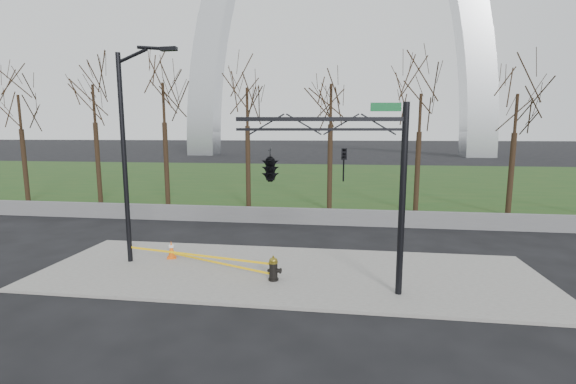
# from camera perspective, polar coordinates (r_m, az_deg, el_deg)

# --- Properties ---
(ground) EXTENTS (500.00, 500.00, 0.00)m
(ground) POSITION_cam_1_polar(r_m,az_deg,el_deg) (14.80, -0.09, -11.64)
(ground) COLOR black
(ground) RESTS_ON ground
(sidewalk) EXTENTS (18.00, 6.00, 0.10)m
(sidewalk) POSITION_cam_1_polar(r_m,az_deg,el_deg) (14.79, -0.09, -11.46)
(sidewalk) COLOR slate
(sidewalk) RESTS_ON ground
(grass_strip) EXTENTS (120.00, 40.00, 0.06)m
(grass_strip) POSITION_cam_1_polar(r_m,az_deg,el_deg) (44.10, 5.34, 1.89)
(grass_strip) COLOR #1C4017
(grass_strip) RESTS_ON ground
(guardrail) EXTENTS (60.00, 0.30, 0.90)m
(guardrail) POSITION_cam_1_polar(r_m,az_deg,el_deg) (22.34, 2.77, -3.51)
(guardrail) COLOR #59595B
(guardrail) RESTS_ON ground
(gateway_arch) EXTENTS (66.00, 6.00, 65.00)m
(gateway_arch) POSITION_cam_1_polar(r_m,az_deg,el_deg) (92.91, 7.06, 25.62)
(gateway_arch) COLOR silver
(gateway_arch) RESTS_ON ground
(tree_row) EXTENTS (42.67, 4.00, 9.06)m
(tree_row) POSITION_cam_1_polar(r_m,az_deg,el_deg) (26.02, -0.05, 7.26)
(tree_row) COLOR black
(tree_row) RESTS_ON ground
(fire_hydrant) EXTENTS (0.54, 0.35, 0.87)m
(fire_hydrant) POSITION_cam_1_polar(r_m,az_deg,el_deg) (13.78, -2.07, -11.01)
(fire_hydrant) COLOR black
(fire_hydrant) RESTS_ON sidewalk
(traffic_cone) EXTENTS (0.46, 0.46, 0.70)m
(traffic_cone) POSITION_cam_1_polar(r_m,az_deg,el_deg) (16.78, -16.41, -7.94)
(traffic_cone) COLOR #F75F0D
(traffic_cone) RESTS_ON sidewalk
(street_light) EXTENTS (2.39, 0.30, 8.21)m
(street_light) POSITION_cam_1_polar(r_m,az_deg,el_deg) (16.14, -21.91, 6.46)
(street_light) COLOR black
(street_light) RESTS_ON ground
(traffic_signal_mast) EXTENTS (5.06, 2.53, 6.00)m
(traffic_signal_mast) POSITION_cam_1_polar(r_m,az_deg,el_deg) (11.88, 1.12, 3.90)
(traffic_signal_mast) COLOR black
(traffic_signal_mast) RESTS_ON ground
(caution_tape) EXTENTS (5.94, 1.84, 0.44)m
(caution_tape) POSITION_cam_1_polar(r_m,az_deg,el_deg) (15.13, -11.66, -9.35)
(caution_tape) COLOR yellow
(caution_tape) RESTS_ON ground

